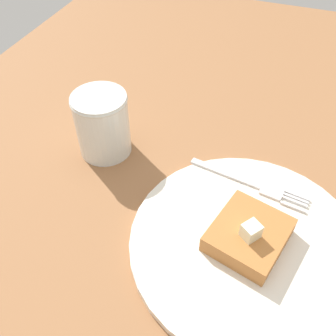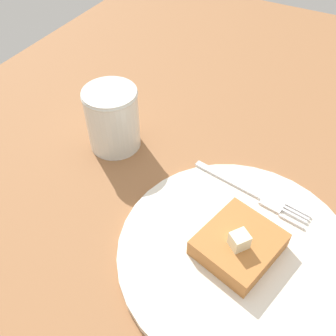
{
  "view_description": "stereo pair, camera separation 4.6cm",
  "coord_description": "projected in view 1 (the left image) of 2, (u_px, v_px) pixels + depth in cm",
  "views": [
    {
      "loc": [
        9.29,
        31.91,
        40.51
      ],
      "look_at": [
        20.27,
        1.92,
        7.38
      ],
      "focal_mm": 40.0,
      "sensor_mm": 36.0,
      "label": 1
    },
    {
      "loc": [
        5.1,
        30.02,
        40.51
      ],
      "look_at": [
        20.27,
        1.92,
        7.38
      ],
      "focal_mm": 40.0,
      "sensor_mm": 36.0,
      "label": 2
    }
  ],
  "objects": [
    {
      "name": "table_surface",
      "position": [
        325.0,
        231.0,
        0.47
      ],
      "size": [
        127.18,
        127.18,
        2.88
      ],
      "primitive_type": "cube",
      "color": "#93613B",
      "rests_on": "ground"
    },
    {
      "name": "fork",
      "position": [
        254.0,
        185.0,
        0.48
      ],
      "size": [
        16.02,
        3.98,
        0.36
      ],
      "color": "silver",
      "rests_on": "plate"
    },
    {
      "name": "syrup_jar",
      "position": [
        103.0,
        127.0,
        0.52
      ],
      "size": [
        7.63,
        7.63,
        9.24
      ],
      "color": "#4B1D09",
      "rests_on": "table_surface"
    },
    {
      "name": "plate",
      "position": [
        246.0,
        243.0,
        0.43
      ],
      "size": [
        27.0,
        27.0,
        1.08
      ],
      "color": "silver",
      "rests_on": "table_surface"
    },
    {
      "name": "toast_slice_center",
      "position": [
        249.0,
        235.0,
        0.42
      ],
      "size": [
        9.66,
        10.23,
        2.3
      ],
      "primitive_type": "cube",
      "rotation": [
        0.0,
        0.0,
        -0.26
      ],
      "color": "#B16D35",
      "rests_on": "plate"
    },
    {
      "name": "butter_pat_primary",
      "position": [
        251.0,
        231.0,
        0.4
      ],
      "size": [
        2.44,
        2.48,
        1.85
      ],
      "primitive_type": "cube",
      "rotation": [
        0.0,
        0.0,
        0.93
      ],
      "color": "#F3F1C9",
      "rests_on": "toast_slice_center"
    }
  ]
}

